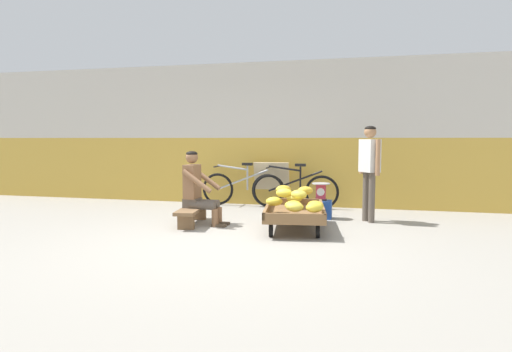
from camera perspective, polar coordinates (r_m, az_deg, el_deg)
ground_plane at (r=5.57m, az=-3.63°, el=-8.87°), size 80.00×80.00×0.00m
back_wall at (r=8.70m, az=2.91°, el=5.54°), size 16.00×0.30×2.83m
banana_cart at (r=6.35m, az=5.13°, el=-4.94°), size 1.03×1.54×0.36m
banana_pile at (r=6.26m, az=5.22°, el=-2.98°), size 0.91×1.41×0.26m
low_bench at (r=6.79m, az=-8.39°, el=-4.67°), size 0.44×1.13×0.27m
vendor_seated at (r=6.71m, az=-7.73°, el=-1.61°), size 0.68×0.48×1.14m
plastic_crate at (r=7.31m, az=8.54°, el=-4.39°), size 0.36×0.28×0.30m
weighing_scale at (r=7.26m, az=8.57°, el=-2.03°), size 0.30×0.30×0.29m
bicycle_near_left at (r=8.54m, az=-1.82°, el=-1.61°), size 1.66×0.48×0.86m
bicycle_far_left at (r=8.28m, az=5.15°, el=-1.83°), size 1.66×0.48×0.86m
sign_board at (r=8.59m, az=2.13°, el=-1.04°), size 0.70×0.28×0.87m
customer_adult at (r=7.08m, az=14.77°, el=1.74°), size 0.35×0.42×1.53m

